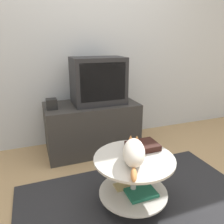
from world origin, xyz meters
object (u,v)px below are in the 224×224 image
tv (98,81)px  dvd_box (143,146)px  cat (134,152)px  speaker (52,104)px

tv → dvd_box: (0.07, -0.97, -0.39)m
tv → cat: size_ratio=1.19×
speaker → dvd_box: 1.12m
speaker → dvd_box: size_ratio=0.45×
speaker → dvd_box: speaker is taller
tv → speaker: (-0.55, -0.05, -0.21)m
cat → dvd_box: bearing=-21.0°
tv → cat: (-0.08, -1.12, -0.34)m
dvd_box → cat: cat is taller
tv → cat: bearing=-94.1°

